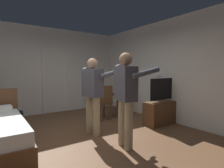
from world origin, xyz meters
TOP-DOWN VIEW (x-y plane):
  - ground_plane at (0.00, 0.00)m, footprint 6.44×6.44m
  - wall_back at (0.00, 2.99)m, footprint 5.39×0.12m
  - wall_right at (2.63, 0.00)m, footprint 0.12×6.09m
  - doorway_frame at (0.38, 2.91)m, footprint 0.93×0.08m
  - tv_flatscreen at (2.27, -0.04)m, footprint 1.12×0.40m
  - side_table at (1.79, 1.32)m, footprint 0.70×0.70m
  - laptop at (1.76, 1.28)m, footprint 0.32×0.33m
  - bottle_on_table at (1.93, 1.24)m, footprint 0.06×0.06m
  - wooden_chair at (1.19, 1.15)m, footprint 0.45×0.45m
  - person_blue_shirt at (0.52, -0.65)m, footprint 0.71×0.69m
  - person_striped_shirt at (0.36, 0.30)m, footprint 0.76×0.63m
  - suitcase_dark at (-1.03, 2.11)m, footprint 0.49×0.41m

SIDE VIEW (x-z plane):
  - ground_plane at x=0.00m, z-range 0.00..0.00m
  - suitcase_dark at x=-1.03m, z-range 0.00..0.32m
  - tv_flatscreen at x=2.27m, z-range -0.24..0.97m
  - side_table at x=1.79m, z-range 0.13..0.83m
  - wooden_chair at x=1.19m, z-range 0.05..1.04m
  - laptop at x=1.76m, z-range 0.67..0.84m
  - bottle_on_table at x=1.93m, z-range 0.68..0.94m
  - person_striped_shirt at x=0.36m, z-range 0.14..1.81m
  - person_blue_shirt at x=0.52m, z-range 0.14..1.87m
  - doorway_frame at x=0.38m, z-range 0.16..2.29m
  - wall_back at x=0.00m, z-range 0.00..2.82m
  - wall_right at x=2.63m, z-range 0.00..2.82m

